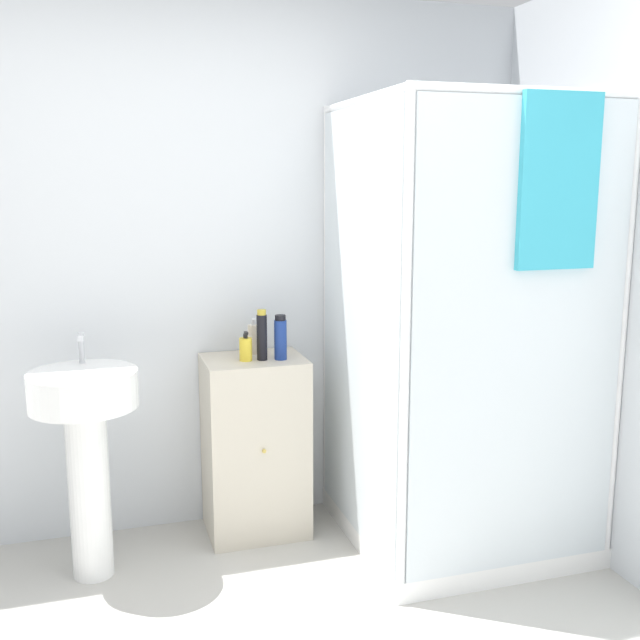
# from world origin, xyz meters

# --- Properties ---
(wall_back) EXTENTS (6.40, 0.06, 2.50)m
(wall_back) POSITION_xyz_m (0.00, 1.70, 1.25)
(wall_back) COLOR silver
(wall_back) RESTS_ON ground_plane
(shower_enclosure) EXTENTS (1.00, 1.03, 2.00)m
(shower_enclosure) POSITION_xyz_m (1.11, 1.09, 0.51)
(shower_enclosure) COLOR white
(shower_enclosure) RESTS_ON ground_plane
(vanity_cabinet) EXTENTS (0.46, 0.39, 0.85)m
(vanity_cabinet) POSITION_xyz_m (0.28, 1.48, 0.42)
(vanity_cabinet) COLOR beige
(vanity_cabinet) RESTS_ON ground_plane
(sink) EXTENTS (0.44, 0.44, 1.02)m
(sink) POSITION_xyz_m (-0.47, 1.28, 0.63)
(sink) COLOR white
(sink) RESTS_ON ground_plane
(soap_dispenser) EXTENTS (0.06, 0.06, 0.14)m
(soap_dispenser) POSITION_xyz_m (0.24, 1.45, 0.90)
(soap_dispenser) COLOR yellow
(soap_dispenser) RESTS_ON vanity_cabinet
(shampoo_bottle_tall_black) EXTENTS (0.05, 0.05, 0.23)m
(shampoo_bottle_tall_black) POSITION_xyz_m (0.31, 1.44, 0.96)
(shampoo_bottle_tall_black) COLOR black
(shampoo_bottle_tall_black) RESTS_ON vanity_cabinet
(shampoo_bottle_blue) EXTENTS (0.06, 0.06, 0.21)m
(shampoo_bottle_blue) POSITION_xyz_m (0.40, 1.43, 0.95)
(shampoo_bottle_blue) COLOR navy
(shampoo_bottle_blue) RESTS_ON vanity_cabinet
(lotion_bottle_white) EXTENTS (0.05, 0.06, 0.17)m
(lotion_bottle_white) POSITION_xyz_m (0.30, 1.57, 0.92)
(lotion_bottle_white) COLOR beige
(lotion_bottle_white) RESTS_ON vanity_cabinet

